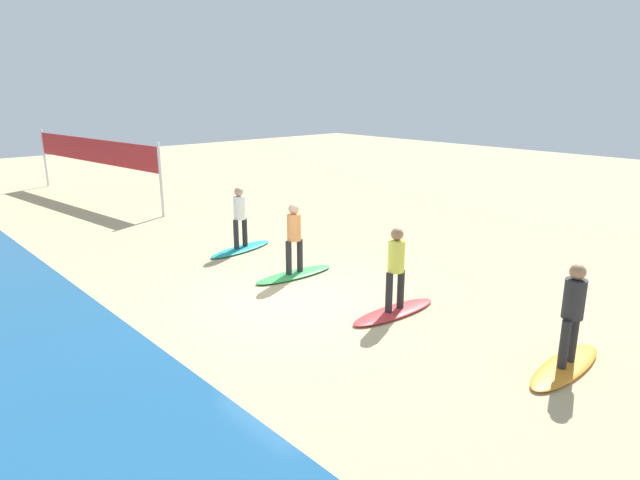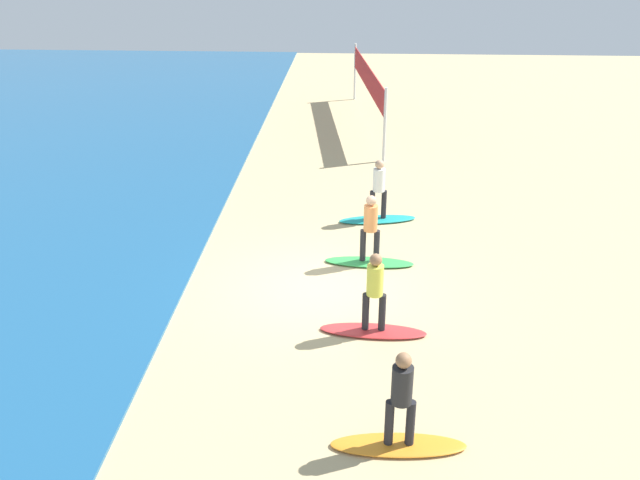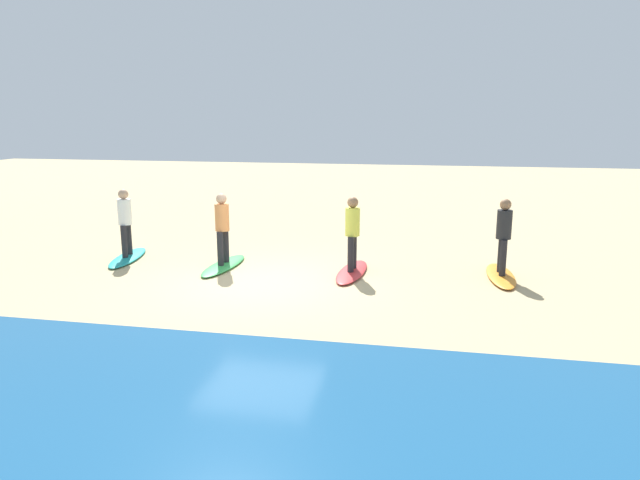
{
  "view_description": "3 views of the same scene",
  "coord_description": "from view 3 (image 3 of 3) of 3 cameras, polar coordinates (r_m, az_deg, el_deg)",
  "views": [
    {
      "loc": [
        -8.22,
        6.63,
        4.28
      ],
      "look_at": [
        0.3,
        -1.06,
        1.07
      ],
      "focal_mm": 30.92,
      "sensor_mm": 36.0,
      "label": 1
    },
    {
      "loc": [
        -13.24,
        -0.65,
        7.32
      ],
      "look_at": [
        0.24,
        0.05,
        1.04
      ],
      "focal_mm": 38.24,
      "sensor_mm": 36.0,
      "label": 2
    },
    {
      "loc": [
        -3.54,
        11.18,
        3.47
      ],
      "look_at": [
        -1.15,
        -0.77,
        0.81
      ],
      "focal_mm": 32.33,
      "sensor_mm": 36.0,
      "label": 3
    }
  ],
  "objects": [
    {
      "name": "surfer_teal",
      "position": [
        14.7,
        -18.75,
        2.11
      ],
      "size": [
        0.32,
        0.45,
        1.64
      ],
      "color": "#232328",
      "rests_on": "surfboard_teal"
    },
    {
      "name": "ground_plane",
      "position": [
        12.23,
        -6.02,
        -4.26
      ],
      "size": [
        60.0,
        60.0,
        0.0
      ],
      "primitive_type": "plane",
      "color": "tan"
    },
    {
      "name": "surfer_red",
      "position": [
        12.64,
        3.23,
        1.18
      ],
      "size": [
        0.32,
        0.46,
        1.64
      ],
      "color": "#232328",
      "rests_on": "surfboard_red"
    },
    {
      "name": "surfboard_green",
      "position": [
        13.57,
        -9.5,
        -2.5
      ],
      "size": [
        0.68,
        2.13,
        0.09
      ],
      "primitive_type": "ellipsoid",
      "rotation": [
        0.0,
        0.0,
        1.51
      ],
      "color": "green",
      "rests_on": "ground"
    },
    {
      "name": "surfboard_orange",
      "position": [
        13.15,
        17.45,
        -3.38
      ],
      "size": [
        0.63,
        2.12,
        0.09
      ],
      "primitive_type": "ellipsoid",
      "rotation": [
        0.0,
        0.0,
        1.6
      ],
      "color": "orange",
      "rests_on": "ground"
    },
    {
      "name": "surfboard_red",
      "position": [
        12.87,
        3.18,
        -3.16
      ],
      "size": [
        0.68,
        2.13,
        0.09
      ],
      "primitive_type": "ellipsoid",
      "rotation": [
        0.0,
        0.0,
        1.51
      ],
      "color": "red",
      "rests_on": "ground"
    },
    {
      "name": "surfer_green",
      "position": [
        13.36,
        -9.65,
        1.62
      ],
      "size": [
        0.32,
        0.46,
        1.64
      ],
      "color": "#232328",
      "rests_on": "surfboard_green"
    },
    {
      "name": "surfboard_teal",
      "position": [
        14.89,
        -18.49,
        -1.65
      ],
      "size": [
        0.92,
        2.17,
        0.09
      ],
      "primitive_type": "ellipsoid",
      "rotation": [
        0.0,
        0.0,
        1.75
      ],
      "color": "teal",
      "rests_on": "ground"
    },
    {
      "name": "surfer_orange",
      "position": [
        12.93,
        17.73,
        0.86
      ],
      "size": [
        0.32,
        0.46,
        1.64
      ],
      "color": "#232328",
      "rests_on": "surfboard_orange"
    }
  ]
}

